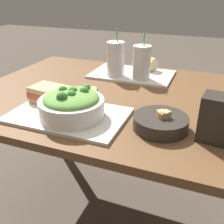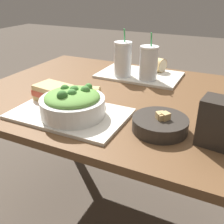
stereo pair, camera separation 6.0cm
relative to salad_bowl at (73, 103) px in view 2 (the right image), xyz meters
The scene contains 12 objects.
ground_plane 0.85m from the salad_bowl, 77.86° to the left, with size 12.00×12.00×0.00m, color #4C4238.
dining_table 0.33m from the salad_bowl, 77.86° to the left, with size 1.28×0.94×0.74m.
tray_near 0.06m from the salad_bowl, 153.10° to the left, with size 0.42×0.27×0.01m.
tray_far 0.56m from the salad_bowl, 85.14° to the left, with size 0.42×0.27×0.01m.
salad_bowl is the anchor object (origin of this frame).
soup_bowl 0.31m from the salad_bowl, ahead, with size 0.18×0.18×0.07m.
sandwich_near 0.17m from the salad_bowl, 151.11° to the left, with size 0.16×0.12×0.06m.
baguette_near 0.11m from the salad_bowl, 94.76° to the left, with size 0.13×0.10×0.07m.
baguette_far 0.66m from the salad_bowl, 81.06° to the left, with size 0.13×0.10×0.07m.
drink_cup_dark 0.49m from the salad_bowl, 92.36° to the left, with size 0.09×0.09×0.24m.
drink_cup_red 0.50m from the salad_bowl, 76.80° to the left, with size 0.09×0.09×0.23m.
chip_bag 0.49m from the salad_bowl, ahead, with size 0.13×0.10×0.15m.
Camera 2 is at (0.43, -0.99, 1.18)m, focal length 42.00 mm.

